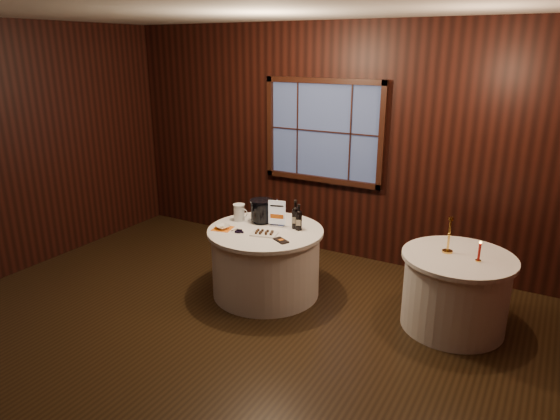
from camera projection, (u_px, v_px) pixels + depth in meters
The scene contains 16 objects.
ground at pixel (213, 334), 4.90m from camera, with size 6.00×6.00×0.00m, color black.
back_wall at pixel (324, 139), 6.47m from camera, with size 6.00×0.10×3.00m.
main_table at pixel (266, 261), 5.60m from camera, with size 1.28×1.28×0.77m.
side_table at pixel (455, 291), 4.91m from camera, with size 1.08×1.08×0.77m.
sign_stand at pixel (277, 217), 5.56m from camera, with size 0.19×0.13×0.31m.
port_bottle_left at pixel (295, 216), 5.48m from camera, with size 0.08×0.09×0.33m.
port_bottle_right at pixel (299, 219), 5.43m from camera, with size 0.07×0.08×0.29m.
ice_bucket at pixel (262, 210), 5.67m from camera, with size 0.26×0.26×0.27m.
chocolate_plate at pixel (264, 233), 5.33m from camera, with size 0.31×0.25×0.04m.
chocolate_box at pixel (281, 240), 5.15m from camera, with size 0.18×0.09×0.01m, color black.
grape_bunch at pixel (239, 231), 5.38m from camera, with size 0.16×0.07×0.04m.
glass_pitcher at pixel (239, 212), 5.74m from camera, with size 0.18×0.14×0.20m.
orange_napkin at pixel (223, 229), 5.51m from camera, with size 0.20×0.20×0.00m, color orange.
cracker_bowl at pixel (223, 227), 5.50m from camera, with size 0.15×0.15×0.04m, color white.
brass_candlestick at pixel (449, 240), 4.83m from camera, with size 0.10×0.10×0.36m.
red_candle at pixel (479, 253), 4.64m from camera, with size 0.05×0.05×0.20m.
Camera 1 is at (2.68, -3.40, 2.67)m, focal length 32.00 mm.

